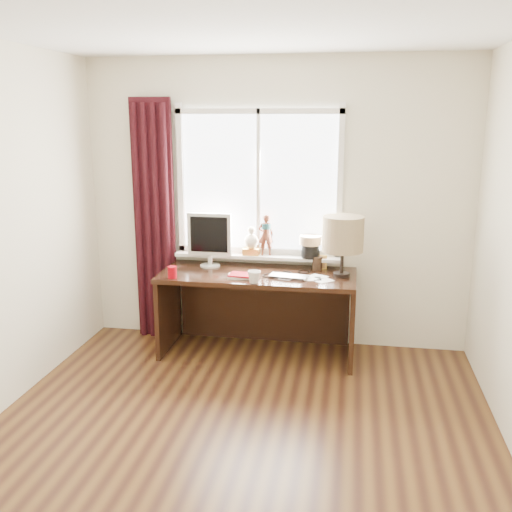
% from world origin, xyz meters
% --- Properties ---
extents(floor, '(3.50, 4.00, 0.00)m').
position_xyz_m(floor, '(0.00, 0.00, 0.00)').
color(floor, brown).
rests_on(floor, ground).
extents(ceiling, '(3.50, 4.00, 0.00)m').
position_xyz_m(ceiling, '(0.00, 0.00, 2.60)').
color(ceiling, white).
rests_on(ceiling, wall_back).
extents(wall_back, '(3.50, 0.00, 2.60)m').
position_xyz_m(wall_back, '(0.00, 2.00, 1.30)').
color(wall_back, beige).
rests_on(wall_back, ground).
extents(wall_front, '(3.50, 0.00, 2.60)m').
position_xyz_m(wall_front, '(0.00, -2.00, 1.30)').
color(wall_front, beige).
rests_on(wall_front, ground).
extents(laptop, '(0.36, 0.26, 0.03)m').
position_xyz_m(laptop, '(0.19, 1.53, 0.76)').
color(laptop, silver).
rests_on(laptop, desk).
extents(mug, '(0.14, 0.13, 0.11)m').
position_xyz_m(mug, '(-0.08, 1.33, 0.80)').
color(mug, white).
rests_on(mug, desk).
extents(red_cup, '(0.08, 0.08, 0.10)m').
position_xyz_m(red_cup, '(-0.79, 1.36, 0.80)').
color(red_cup, '#8A010A').
rests_on(red_cup, desk).
extents(window, '(1.52, 0.22, 1.40)m').
position_xyz_m(window, '(-0.15, 1.95, 1.30)').
color(window, white).
rests_on(window, ground).
extents(curtain, '(0.38, 0.09, 2.25)m').
position_xyz_m(curtain, '(-1.13, 1.91, 1.12)').
color(curtain, black).
rests_on(curtain, floor).
extents(desk, '(1.70, 0.70, 0.75)m').
position_xyz_m(desk, '(-0.10, 1.73, 0.51)').
color(desk, '#341C11').
rests_on(desk, floor).
extents(monitor, '(0.40, 0.18, 0.49)m').
position_xyz_m(monitor, '(-0.57, 1.79, 1.03)').
color(monitor, beige).
rests_on(monitor, desk).
extents(notebook_stack, '(0.24, 0.18, 0.03)m').
position_xyz_m(notebook_stack, '(-0.22, 1.48, 0.77)').
color(notebook_stack, beige).
rests_on(notebook_stack, desk).
extents(brush_holder, '(0.09, 0.09, 0.25)m').
position_xyz_m(brush_holder, '(0.40, 1.84, 0.81)').
color(brush_holder, black).
rests_on(brush_holder, desk).
extents(icon_frame, '(0.10, 0.02, 0.13)m').
position_xyz_m(icon_frame, '(0.44, 1.86, 0.81)').
color(icon_frame, gold).
rests_on(icon_frame, desk).
extents(table_lamp, '(0.35, 0.35, 0.52)m').
position_xyz_m(table_lamp, '(0.62, 1.66, 1.11)').
color(table_lamp, black).
rests_on(table_lamp, desk).
extents(loose_papers, '(0.28, 0.30, 0.00)m').
position_xyz_m(loose_papers, '(0.43, 1.54, 0.75)').
color(loose_papers, white).
rests_on(loose_papers, desk).
extents(desk_cables, '(0.43, 0.33, 0.01)m').
position_xyz_m(desk_cables, '(0.14, 1.64, 0.75)').
color(desk_cables, black).
rests_on(desk_cables, desk).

